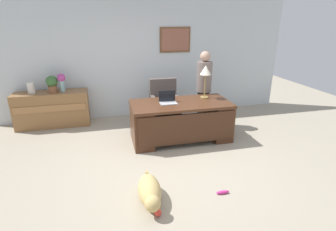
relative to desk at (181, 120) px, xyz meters
name	(u,v)px	position (x,y,z in m)	size (l,w,h in m)	color
ground_plane	(172,164)	(-0.41, -0.88, -0.42)	(12.00, 12.00, 0.00)	#9E937F
back_wall	(145,59)	(-0.40, 1.72, 0.94)	(7.00, 0.16, 2.70)	silver
desk	(181,120)	(0.00, 0.00, 0.00)	(1.90, 0.91, 0.76)	#4C2B19
credenza	(53,109)	(-2.56, 1.37, -0.03)	(1.54, 0.50, 0.77)	olive
armchair	(165,105)	(-0.13, 0.86, 0.05)	(0.60, 0.59, 1.02)	#564C47
person_standing	(204,89)	(0.69, 0.63, 0.43)	(0.32, 0.32, 1.64)	#262323
dog_lying	(150,192)	(-0.92, -1.74, -0.26)	(0.33, 0.82, 0.30)	tan
laptop	(168,100)	(-0.25, 0.07, 0.40)	(0.32, 0.22, 0.22)	#B2B5BA
desk_lamp	(206,72)	(0.55, 0.22, 0.87)	(0.22, 0.22, 0.66)	#9E8447
vase_with_flowers	(62,81)	(-2.29, 1.37, 0.60)	(0.17, 0.17, 0.39)	#87B1B5
vase_empty	(31,88)	(-2.92, 1.37, 0.47)	(0.15, 0.15, 0.23)	silver
potted_plant	(52,83)	(-2.49, 1.37, 0.55)	(0.24, 0.24, 0.36)	brown
dog_toy_ball	(158,213)	(-0.88, -2.02, -0.37)	(0.09, 0.09, 0.09)	#E53F33
dog_toy_bone	(223,192)	(0.08, -1.81, -0.39)	(0.19, 0.05, 0.05)	#D8338C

